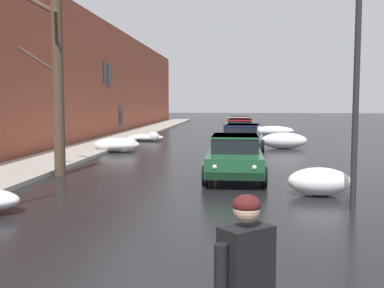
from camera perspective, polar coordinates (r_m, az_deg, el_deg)
The scene contains 14 objects.
left_sidewalk_slab at distance 24.88m, azimuth -12.53°, elevation -0.57°, with size 2.81×80.00×0.15m, color #A8A399.
brick_townhouse_facade at distance 25.47m, azimuth -16.83°, elevation 8.51°, with size 0.63×80.00×8.18m.
snow_bank_near_corner_left at distance 29.99m, azimuth -5.41°, elevation 0.81°, with size 2.26×0.95×0.60m.
snow_bank_along_left_kerb at distance 34.86m, azimuth 9.81°, elevation 1.56°, with size 2.99×1.11×0.73m.
snow_bank_mid_block_left at distance 23.68m, azimuth -8.80°, elevation -0.12°, with size 2.30×1.30×0.73m.
snow_bank_near_corner_right at distance 13.02m, azimuth 14.99°, elevation -4.52°, with size 1.66×0.99×0.75m.
snow_bank_far_right_pile at distance 25.54m, azimuth 11.07°, elevation 0.38°, with size 2.44×1.10×0.86m.
bare_tree_second_along_sidewalk at distance 16.54m, azimuth -16.10°, elevation 9.39°, with size 2.02×1.80×7.35m.
sedan_green_approaching_near_lane at distance 15.30m, azimuth 5.22°, elevation -1.43°, with size 1.92×4.31×1.42m.
sedan_darkblue_parked_kerbside_close at distance 22.46m, azimuth 6.07°, elevation 0.66°, with size 2.31×4.27×1.42m.
sedan_red_parked_kerbside_mid at distance 29.24m, azimuth 5.88°, elevation 1.70°, with size 1.94×4.06×1.42m.
sedan_white_parked_far_down_block at distance 35.05m, azimuth 5.72°, elevation 2.27°, with size 2.18×4.38×1.42m.
pedestrian_with_coffee at distance 4.01m, azimuth 6.55°, elevation -16.31°, with size 0.55×0.55×1.76m.
street_lamp_post at distance 11.41m, azimuth 19.32°, elevation 7.56°, with size 0.44×0.24×5.38m.
Camera 1 is at (1.80, -5.54, 2.50)m, focal length 43.99 mm.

